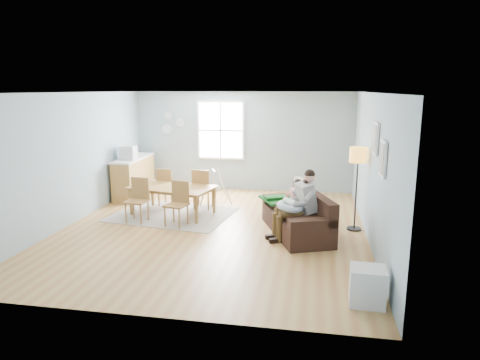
% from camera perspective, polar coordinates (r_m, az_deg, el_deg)
% --- Properties ---
extents(room, '(8.40, 9.40, 3.90)m').
position_cam_1_polar(room, '(8.30, -3.74, 9.64)').
color(room, '#AC713D').
extents(window, '(1.32, 0.08, 1.62)m').
position_cam_1_polar(window, '(11.86, -2.58, 6.63)').
color(window, white).
rests_on(window, room).
extents(pictures, '(0.05, 1.34, 0.74)m').
position_cam_1_polar(pictures, '(7.14, 18.05, 4.10)').
color(pictures, white).
rests_on(pictures, room).
extents(wall_plates, '(0.67, 0.02, 0.66)m').
position_cam_1_polar(wall_plates, '(12.23, -9.07, 7.50)').
color(wall_plates, '#9DB0BD').
rests_on(wall_plates, room).
extents(sofa, '(1.53, 2.20, 0.82)m').
position_cam_1_polar(sofa, '(8.43, 7.88, -5.14)').
color(sofa, black).
rests_on(sofa, room).
extents(green_throw, '(1.19, 1.12, 0.04)m').
position_cam_1_polar(green_throw, '(8.97, 6.08, -2.52)').
color(green_throw, '#13551A').
rests_on(green_throw, sofa).
extents(beige_pillow, '(0.32, 0.48, 0.47)m').
position_cam_1_polar(beige_pillow, '(8.87, 8.17, -1.32)').
color(beige_pillow, tan).
rests_on(beige_pillow, sofa).
extents(father, '(0.98, 0.72, 1.32)m').
position_cam_1_polar(father, '(8.02, 7.76, -2.98)').
color(father, gray).
rests_on(father, sofa).
extents(nursing_pillow, '(0.62, 0.61, 0.21)m').
position_cam_1_polar(nursing_pillow, '(7.99, 6.70, -3.53)').
color(nursing_pillow, '#ABC1D6').
rests_on(nursing_pillow, father).
extents(infant, '(0.29, 0.33, 0.13)m').
position_cam_1_polar(infant, '(8.00, 6.59, -2.90)').
color(infant, white).
rests_on(infant, nursing_pillow).
extents(toddler, '(0.57, 0.39, 0.84)m').
position_cam_1_polar(toddler, '(8.48, 7.07, -2.16)').
color(toddler, silver).
rests_on(toddler, sofa).
extents(floor_lamp, '(0.33, 0.33, 1.66)m').
position_cam_1_polar(floor_lamp, '(8.62, 15.45, 2.33)').
color(floor_lamp, black).
rests_on(floor_lamp, room).
extents(storage_cube, '(0.47, 0.42, 0.50)m').
position_cam_1_polar(storage_cube, '(5.97, 16.54, -13.39)').
color(storage_cube, silver).
rests_on(storage_cube, room).
extents(rug, '(2.79, 2.27, 0.01)m').
position_cam_1_polar(rug, '(9.74, -9.01, -4.56)').
color(rug, '#A49D95').
rests_on(rug, room).
extents(dining_table, '(2.01, 1.40, 0.64)m').
position_cam_1_polar(dining_table, '(9.66, -9.07, -2.76)').
color(dining_table, brown).
rests_on(dining_table, rug).
extents(chair_sw, '(0.45, 0.45, 0.93)m').
position_cam_1_polar(chair_sw, '(9.30, -13.41, -2.21)').
color(chair_sw, olive).
rests_on(chair_sw, rug).
extents(chair_se, '(0.50, 0.50, 0.92)m').
position_cam_1_polar(chair_se, '(8.86, -8.27, -2.74)').
color(chair_se, olive).
rests_on(chair_se, rug).
extents(chair_nw, '(0.47, 0.47, 0.93)m').
position_cam_1_polar(chair_nw, '(10.36, -9.79, -0.62)').
color(chair_nw, olive).
rests_on(chair_nw, rug).
extents(chair_ne, '(0.45, 0.45, 0.96)m').
position_cam_1_polar(chair_ne, '(9.96, -5.10, -0.88)').
color(chair_ne, olive).
rests_on(chair_ne, rug).
extents(counter, '(0.59, 1.83, 1.02)m').
position_cam_1_polar(counter, '(11.60, -13.95, 0.50)').
color(counter, brown).
rests_on(counter, room).
extents(monitor, '(0.39, 0.37, 0.35)m').
position_cam_1_polar(monitor, '(11.16, -14.71, 3.55)').
color(monitor, '#ADADB2').
rests_on(monitor, counter).
extents(baby_swing, '(1.02, 1.03, 0.81)m').
position_cam_1_polar(baby_swing, '(10.64, -3.50, -1.03)').
color(baby_swing, '#ADADB2').
rests_on(baby_swing, room).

